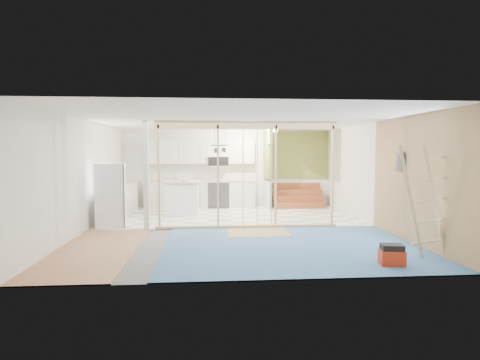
{
  "coord_description": "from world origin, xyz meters",
  "views": [
    {
      "loc": [
        -0.63,
        -9.6,
        1.86
      ],
      "look_at": [
        0.18,
        0.6,
        1.14
      ],
      "focal_mm": 30.0,
      "sensor_mm": 36.0,
      "label": 1
    }
  ],
  "objects": [
    {
      "name": "pot_rack",
      "position": [
        -0.31,
        1.89,
        2.0
      ],
      "size": [
        0.52,
        0.52,
        0.72
      ],
      "color": "black",
      "rests_on": "room"
    },
    {
      "name": "soap_bottle_b",
      "position": [
        0.7,
        3.6,
        1.02
      ],
      "size": [
        0.09,
        0.09,
        0.17
      ],
      "primitive_type": "imported",
      "rotation": [
        0.0,
        0.0,
        -0.11
      ],
      "color": "silver",
      "rests_on": "base_cabinets"
    },
    {
      "name": "base_cabinets",
      "position": [
        -1.61,
        3.36,
        0.47
      ],
      "size": [
        4.45,
        2.24,
        0.93
      ],
      "color": "silver",
      "rests_on": "room"
    },
    {
      "name": "island",
      "position": [
        -1.4,
        2.29,
        0.5
      ],
      "size": [
        1.05,
        1.05,
        1.0
      ],
      "rotation": [
        0.0,
        0.0,
        -0.02
      ],
      "color": "white",
      "rests_on": "room"
    },
    {
      "name": "ceiling_light",
      "position": [
        1.4,
        3.0,
        2.54
      ],
      "size": [
        0.32,
        0.32,
        0.08
      ],
      "primitive_type": "cylinder",
      "color": "#FFEABF",
      "rests_on": "room"
    },
    {
      "name": "floor_overlays",
      "position": [
        0.07,
        0.06,
        0.01
      ],
      "size": [
        7.0,
        8.0,
        0.03
      ],
      "color": "white",
      "rests_on": "room"
    },
    {
      "name": "bowl",
      "position": [
        -1.32,
        2.28,
        1.03
      ],
      "size": [
        0.26,
        0.26,
        0.06
      ],
      "primitive_type": "imported",
      "rotation": [
        0.0,
        0.0,
        -0.06
      ],
      "color": "silver",
      "rests_on": "island"
    },
    {
      "name": "stud_frame",
      "position": [
        -0.27,
        -0.0,
        1.61
      ],
      "size": [
        4.66,
        0.14,
        2.6
      ],
      "color": "#E7B98D",
      "rests_on": "room"
    },
    {
      "name": "sheathing_panel",
      "position": [
        3.48,
        -2.0,
        1.3
      ],
      "size": [
        0.02,
        4.0,
        2.6
      ],
      "primitive_type": "cube",
      "color": "tan",
      "rests_on": "room"
    },
    {
      "name": "upper_cabinets",
      "position": [
        -0.84,
        3.82,
        1.82
      ],
      "size": [
        3.6,
        0.41,
        0.85
      ],
      "color": "silver",
      "rests_on": "room"
    },
    {
      "name": "ladder",
      "position": [
        3.16,
        -2.92,
        1.0
      ],
      "size": [
        1.04,
        0.22,
        1.96
      ],
      "rotation": [
        0.0,
        0.0,
        -0.39
      ],
      "color": "tan",
      "rests_on": "room"
    },
    {
      "name": "soap_bottle_a",
      "position": [
        -1.7,
        3.82,
        1.07
      ],
      "size": [
        0.14,
        0.14,
        0.28
      ],
      "primitive_type": "imported",
      "rotation": [
        0.0,
        0.0,
        0.39
      ],
      "color": "#A4A9B7",
      "rests_on": "base_cabinets"
    },
    {
      "name": "toolbox",
      "position": [
        2.34,
        -3.4,
        0.17
      ],
      "size": [
        0.42,
        0.34,
        0.36
      ],
      "rotation": [
        0.0,
        0.0,
        -0.15
      ],
      "color": "#A1240E",
      "rests_on": "room"
    },
    {
      "name": "room",
      "position": [
        0.0,
        0.0,
        1.3
      ],
      "size": [
        7.01,
        8.01,
        2.61
      ],
      "color": "slate",
      "rests_on": "ground"
    },
    {
      "name": "fridge",
      "position": [
        -3.02,
        0.45,
        0.79
      ],
      "size": [
        0.77,
        0.75,
        1.58
      ],
      "rotation": [
        0.0,
        0.0,
        0.13
      ],
      "color": "white",
      "rests_on": "room"
    },
    {
      "name": "electrical_panel",
      "position": [
        3.43,
        -1.4,
        1.65
      ],
      "size": [
        0.04,
        0.3,
        0.4
      ],
      "primitive_type": "cube",
      "color": "#3C3C42",
      "rests_on": "room"
    },
    {
      "name": "green_partition",
      "position": [
        2.04,
        3.66,
        0.94
      ],
      "size": [
        2.25,
        1.51,
        2.6
      ],
      "color": "olive",
      "rests_on": "room"
    }
  ]
}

